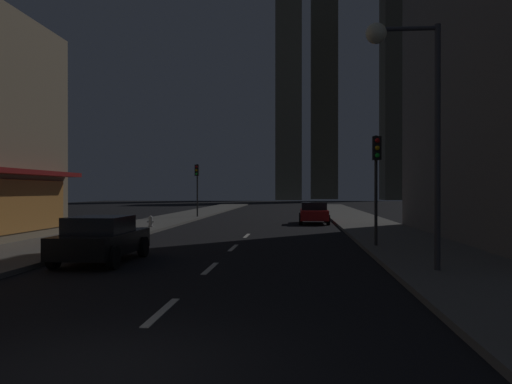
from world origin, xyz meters
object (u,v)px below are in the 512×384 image
Objects in this scene: car_parked_near at (102,239)px; traffic_light_far_left at (197,178)px; car_parked_far at (314,213)px; street_lamp_right at (406,85)px; fire_hydrant_far_left at (151,222)px; traffic_light_near_right at (377,166)px.

traffic_light_far_left is (-1.90, 24.40, 2.45)m from car_parked_near.
street_lamp_right is (1.78, -20.44, 4.33)m from car_parked_far.
traffic_light_near_right reaches higher than fire_hydrant_far_left.
street_lamp_right reaches higher than fire_hydrant_far_left.
traffic_light_far_left reaches higher than car_parked_far.
car_parked_far is 10.95m from traffic_light_far_left.
traffic_light_near_right is at bearing -61.48° from traffic_light_far_left.
fire_hydrant_far_left is (-9.50, -5.80, -0.29)m from car_parked_far.
traffic_light_near_right is at bearing 88.81° from street_lamp_right.
traffic_light_far_left is at bearing 87.99° from fire_hydrant_far_left.
traffic_light_near_right is (1.90, -14.66, 2.45)m from car_parked_far.
traffic_light_near_right and traffic_light_far_left have the same top height.
car_parked_near is 1.01× the size of traffic_light_near_right.
traffic_light_near_right is (11.40, -8.86, 2.74)m from fire_hydrant_far_left.
street_lamp_right is at bearing -67.31° from traffic_light_far_left.
fire_hydrant_far_left is 11.72m from traffic_light_far_left.
street_lamp_right reaches higher than car_parked_far.
car_parked_far is 0.64× the size of street_lamp_right.
car_parked_near is 6.48× the size of fire_hydrant_far_left.
fire_hydrant_far_left is at bearing -148.58° from car_parked_far.
street_lamp_right is at bearing -85.02° from car_parked_far.
fire_hydrant_far_left is 14.69m from traffic_light_near_right.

